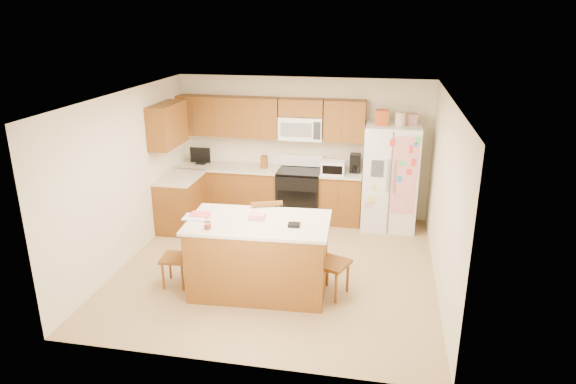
% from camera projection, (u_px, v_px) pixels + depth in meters
% --- Properties ---
extents(ground, '(4.50, 4.50, 0.00)m').
position_uv_depth(ground, '(278.00, 267.00, 7.55)').
color(ground, '#937659').
rests_on(ground, ground).
extents(room_shell, '(4.60, 4.60, 2.52)m').
position_uv_depth(room_shell, '(277.00, 174.00, 7.08)').
color(room_shell, beige).
rests_on(room_shell, ground).
extents(cabinetry, '(3.36, 1.56, 2.15)m').
position_uv_depth(cabinetry, '(244.00, 170.00, 9.09)').
color(cabinetry, brown).
rests_on(cabinetry, ground).
extents(stove, '(0.76, 0.65, 1.13)m').
position_uv_depth(stove, '(300.00, 194.00, 9.19)').
color(stove, black).
rests_on(stove, ground).
extents(refrigerator, '(0.90, 0.79, 2.04)m').
position_uv_depth(refrigerator, '(390.00, 176.00, 8.71)').
color(refrigerator, white).
rests_on(refrigerator, ground).
extents(island, '(1.94, 1.16, 1.09)m').
position_uv_depth(island, '(259.00, 256.00, 6.78)').
color(island, brown).
rests_on(island, ground).
extents(windsor_chair_left, '(0.39, 0.41, 0.87)m').
position_uv_depth(windsor_chair_left, '(177.00, 257.00, 6.94)').
color(windsor_chair_left, brown).
rests_on(windsor_chair_left, ground).
extents(windsor_chair_back, '(0.59, 0.58, 1.07)m').
position_uv_depth(windsor_chair_back, '(266.00, 235.00, 7.40)').
color(windsor_chair_back, brown).
rests_on(windsor_chair_back, ground).
extents(windsor_chair_right, '(0.53, 0.54, 0.98)m').
position_uv_depth(windsor_chair_right, '(330.00, 262.00, 6.69)').
color(windsor_chair_right, brown).
rests_on(windsor_chair_right, ground).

